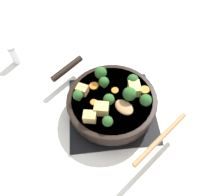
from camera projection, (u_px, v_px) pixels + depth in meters
ground_plane at (112, 110)px, 0.80m from camera, size 2.40×2.40×0.00m
front_burner_grate at (112, 108)px, 0.79m from camera, size 0.31×0.31×0.03m
skillet_pan at (112, 101)px, 0.76m from camera, size 0.37×0.38×0.05m
wooden_spoon at (144, 124)px, 0.67m from camera, size 0.23×0.24×0.02m
tofu_cube_center_large at (101, 109)px, 0.69m from camera, size 0.05×0.05×0.04m
tofu_cube_near_handle at (134, 89)px, 0.74m from camera, size 0.04×0.05×0.04m
tofu_cube_east_chunk at (82, 90)px, 0.74m from camera, size 0.05×0.04×0.03m
tofu_cube_west_chunk at (90, 117)px, 0.68m from camera, size 0.04×0.04×0.03m
broccoli_floret_near_spoon at (108, 121)px, 0.66m from camera, size 0.03×0.03×0.04m
broccoli_floret_center_top at (130, 94)px, 0.71m from camera, size 0.05×0.05×0.05m
broccoli_floret_east_rim at (133, 80)px, 0.75m from camera, size 0.04×0.04×0.05m
broccoli_floret_west_rim at (78, 95)px, 0.72m from camera, size 0.03×0.03×0.04m
broccoli_floret_north_edge at (104, 82)px, 0.75m from camera, size 0.04×0.04×0.04m
broccoli_floret_south_cluster at (101, 73)px, 0.77m from camera, size 0.04×0.04×0.05m
broccoli_floret_mid_floret at (109, 100)px, 0.71m from camera, size 0.04×0.04×0.04m
broccoli_floret_small_inner at (146, 100)px, 0.70m from camera, size 0.04×0.04×0.05m
carrot_slice_orange_thin at (145, 90)px, 0.76m from camera, size 0.03×0.03×0.01m
carrot_slice_near_center at (115, 90)px, 0.75m from camera, size 0.02×0.02×0.01m
carrot_slice_edge_slice at (94, 86)px, 0.77m from camera, size 0.03×0.03×0.01m
carrot_slice_under_broccoli at (94, 102)px, 0.73m from camera, size 0.02×0.02×0.01m
salt_shaker at (14, 55)px, 0.91m from camera, size 0.04×0.04×0.09m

